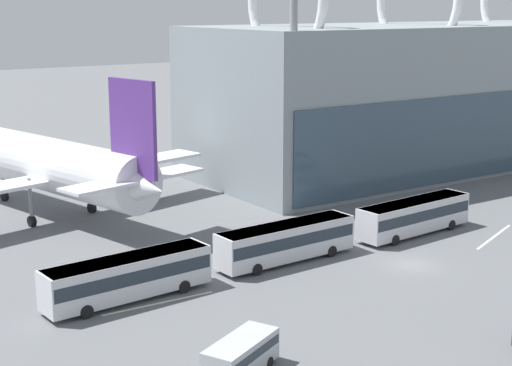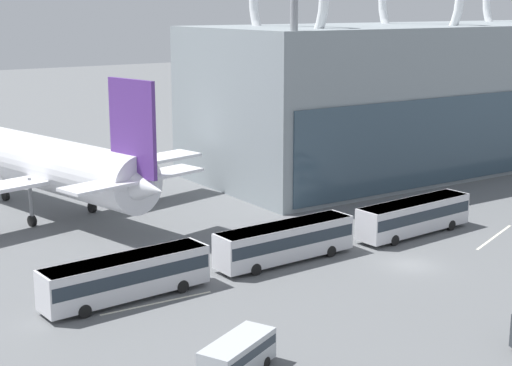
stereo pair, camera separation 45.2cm
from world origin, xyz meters
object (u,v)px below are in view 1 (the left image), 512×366
(airliner_at_gate_far, at_px, (373,118))
(shuttle_bus_2, at_px, (414,215))
(airliner_at_gate_near, at_px, (54,166))
(service_van_foreground, at_px, (241,354))
(floodlight_mast, at_px, (293,70))
(shuttle_bus_1, at_px, (286,240))
(shuttle_bus_0, at_px, (128,275))

(airliner_at_gate_far, distance_m, shuttle_bus_2, 48.21)
(airliner_at_gate_near, bearing_deg, shuttle_bus_2, -146.82)
(airliner_at_gate_far, xyz_separation_m, service_van_foreground, (-58.89, -53.23, -2.97))
(service_van_foreground, bearing_deg, airliner_at_gate_near, 59.70)
(floodlight_mast, bearing_deg, shuttle_bus_2, -72.40)
(shuttle_bus_2, bearing_deg, shuttle_bus_1, 175.00)
(airliner_at_gate_near, relative_size, airliner_at_gate_far, 0.83)
(shuttle_bus_1, relative_size, service_van_foreground, 2.23)
(shuttle_bus_2, xyz_separation_m, service_van_foreground, (-29.45, -15.12, -0.64))
(airliner_at_gate_near, bearing_deg, shuttle_bus_0, 158.44)
(service_van_foreground, xyz_separation_m, floodlight_mast, (25.13, 28.75, 13.55))
(shuttle_bus_0, relative_size, floodlight_mast, 0.49)
(shuttle_bus_1, xyz_separation_m, service_van_foreground, (-14.53, -15.34, -0.64))
(floodlight_mast, bearing_deg, shuttle_bus_0, -151.23)
(shuttle_bus_2, bearing_deg, airliner_at_gate_near, 132.19)
(shuttle_bus_1, xyz_separation_m, shuttle_bus_2, (14.92, -0.22, 0.00))
(shuttle_bus_1, bearing_deg, shuttle_bus_2, -3.16)
(airliner_at_gate_near, xyz_separation_m, shuttle_bus_1, (11.18, -24.69, -3.52))
(service_van_foreground, height_order, floodlight_mast, floodlight_mast)
(airliner_at_gate_near, bearing_deg, airliner_at_gate_far, -89.79)
(airliner_at_gate_far, bearing_deg, shuttle_bus_1, 133.60)
(airliner_at_gate_far, xyz_separation_m, shuttle_bus_2, (-29.44, -38.11, -2.33))
(shuttle_bus_2, bearing_deg, shuttle_bus_0, 176.59)
(shuttle_bus_0, xyz_separation_m, floodlight_mast, (25.51, 14.01, 12.91))
(service_van_foreground, bearing_deg, shuttle_bus_2, 1.66)
(shuttle_bus_1, height_order, service_van_foreground, shuttle_bus_1)
(shuttle_bus_2, distance_m, service_van_foreground, 33.11)
(airliner_at_gate_near, relative_size, shuttle_bus_2, 2.67)
(airliner_at_gate_far, bearing_deg, airliner_at_gate_near, 106.47)
(airliner_at_gate_near, xyz_separation_m, airliner_at_gate_far, (55.54, 13.20, -1.19))
(airliner_at_gate_near, xyz_separation_m, shuttle_bus_2, (26.10, -24.91, -3.52))
(airliner_at_gate_far, height_order, shuttle_bus_0, airliner_at_gate_far)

